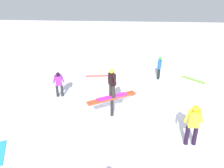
% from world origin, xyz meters
% --- Properties ---
extents(ground_plane, '(60.00, 60.00, 0.00)m').
position_xyz_m(ground_plane, '(0.00, 0.00, 0.00)').
color(ground_plane, white).
extents(rail_feature, '(2.03, 1.49, 0.92)m').
position_xyz_m(rail_feature, '(0.00, 0.00, 0.77)').
color(rail_feature, black).
rests_on(rail_feature, ground).
extents(snow_kicker_ramp, '(2.33, 2.25, 0.72)m').
position_xyz_m(snow_kicker_ramp, '(-1.58, -1.05, 0.36)').
color(snow_kicker_ramp, white).
rests_on(snow_kicker_ramp, ground).
extents(main_rider_on_rail, '(1.30, 0.97, 1.27)m').
position_xyz_m(main_rider_on_rail, '(0.00, 0.00, 1.54)').
color(main_rider_on_rail, '#CC24A4').
rests_on(main_rider_on_rail, rail_feature).
extents(bystander_purple, '(0.58, 0.26, 1.32)m').
position_xyz_m(bystander_purple, '(2.85, -1.65, 0.74)').
color(bystander_purple, black).
rests_on(bystander_purple, ground).
extents(bystander_blue, '(0.27, 0.57, 1.38)m').
position_xyz_m(bystander_blue, '(-2.51, -4.56, 0.78)').
color(bystander_blue, black).
rests_on(bystander_blue, ground).
extents(bystander_yellow, '(0.67, 0.24, 1.59)m').
position_xyz_m(bystander_yellow, '(-2.95, 1.68, 0.89)').
color(bystander_yellow, black).
rests_on(bystander_yellow, ground).
extents(loose_snowboard_cyan, '(0.78, 1.32, 0.02)m').
position_xyz_m(loose_snowboard_cyan, '(3.59, 2.73, 0.01)').
color(loose_snowboard_cyan, '#2DB2D1').
rests_on(loose_snowboard_cyan, ground).
extents(loose_snowboard_coral, '(1.50, 0.56, 0.02)m').
position_xyz_m(loose_snowboard_coral, '(1.35, -4.60, 0.01)').
color(loose_snowboard_coral, '#EB655B').
rests_on(loose_snowboard_coral, ground).
extents(loose_snowboard_lime, '(1.29, 1.27, 0.02)m').
position_xyz_m(loose_snowboard_lime, '(-4.61, -4.50, 0.01)').
color(loose_snowboard_lime, '#84D63C').
rests_on(loose_snowboard_lime, ground).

